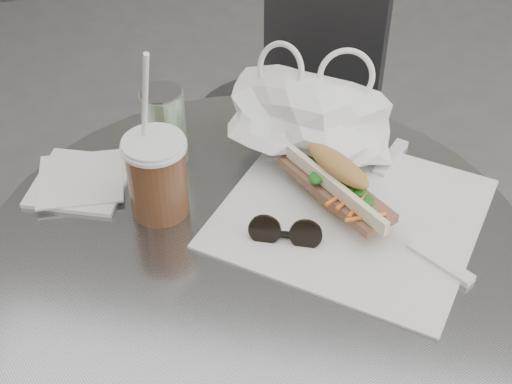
% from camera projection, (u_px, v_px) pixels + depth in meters
% --- Properties ---
extents(cafe_table, '(0.76, 0.76, 0.74)m').
position_uv_depth(cafe_table, '(257.00, 369.00, 1.14)').
color(cafe_table, slate).
rests_on(cafe_table, ground).
extents(chair_far, '(0.42, 0.45, 0.76)m').
position_uv_depth(chair_far, '(288.00, 158.00, 1.76)').
color(chair_far, '#323234').
rests_on(chair_far, ground).
extents(sandwich_paper, '(0.42, 0.41, 0.00)m').
position_uv_depth(sandwich_paper, '(351.00, 213.00, 1.01)').
color(sandwich_paper, white).
rests_on(sandwich_paper, cafe_table).
extents(banh_mi, '(0.23, 0.23, 0.08)m').
position_uv_depth(banh_mi, '(336.00, 184.00, 1.00)').
color(banh_mi, '#BA8846').
rests_on(banh_mi, sandwich_paper).
extents(iced_coffee, '(0.09, 0.09, 0.26)m').
position_uv_depth(iced_coffee, '(157.00, 175.00, 0.98)').
color(iced_coffee, brown).
rests_on(iced_coffee, cafe_table).
extents(sunglasses, '(0.10, 0.02, 0.05)m').
position_uv_depth(sunglasses, '(285.00, 233.00, 0.96)').
color(sunglasses, black).
rests_on(sunglasses, cafe_table).
extents(plastic_bag, '(0.27, 0.23, 0.12)m').
position_uv_depth(plastic_bag, '(309.00, 117.00, 1.09)').
color(plastic_bag, white).
rests_on(plastic_bag, cafe_table).
extents(napkin_stack, '(0.16, 0.16, 0.01)m').
position_uv_depth(napkin_stack, '(81.00, 180.00, 1.06)').
color(napkin_stack, white).
rests_on(napkin_stack, cafe_table).
extents(drink_can, '(0.07, 0.07, 0.12)m').
position_uv_depth(drink_can, '(164.00, 126.00, 1.07)').
color(drink_can, '#61A560').
rests_on(drink_can, cafe_table).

